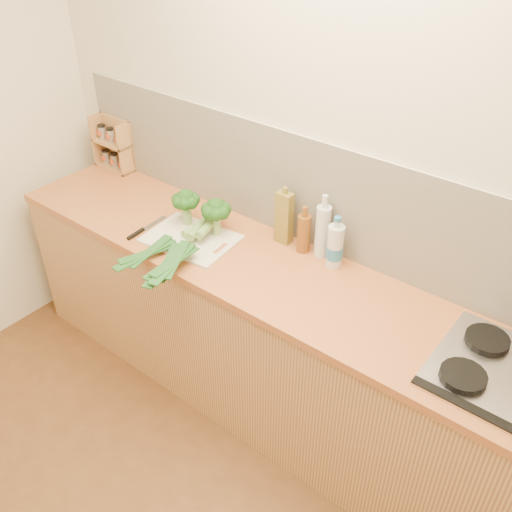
{
  "coord_description": "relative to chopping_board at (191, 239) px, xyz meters",
  "views": [
    {
      "loc": [
        1.17,
        -0.5,
        2.46
      ],
      "look_at": [
        -0.1,
        1.1,
        1.02
      ],
      "focal_mm": 40.0,
      "sensor_mm": 36.0,
      "label": 1
    }
  ],
  "objects": [
    {
      "name": "water_bottle",
      "position": [
        0.67,
        0.26,
        0.09
      ],
      "size": [
        0.08,
        0.08,
        0.24
      ],
      "color": "silver",
      "rests_on": "counter"
    },
    {
      "name": "chefs_knife",
      "position": [
        -0.25,
        -0.11,
        0.0
      ],
      "size": [
        0.05,
        0.27,
        0.02
      ],
      "rotation": [
        0.0,
        0.0,
        0.07
      ],
      "color": "silver",
      "rests_on": "counter"
    },
    {
      "name": "glass_bottle",
      "position": [
        0.57,
        0.29,
        0.13
      ],
      "size": [
        0.07,
        0.07,
        0.32
      ],
      "color": "silver",
      "rests_on": "counter"
    },
    {
      "name": "room_shell",
      "position": [
        0.54,
        0.35,
        0.26
      ],
      "size": [
        3.5,
        3.5,
        3.5
      ],
      "color": "beige",
      "rests_on": "ground"
    },
    {
      "name": "broccoli_right",
      "position": [
        0.07,
        0.11,
        0.14
      ],
      "size": [
        0.15,
        0.15,
        0.19
      ],
      "color": "#8CB267",
      "rests_on": "chopping_board"
    },
    {
      "name": "leek_back",
      "position": [
        0.09,
        -0.03,
        0.07
      ],
      "size": [
        0.22,
        0.67,
        0.04
      ],
      "rotation": [
        0.0,
        0.0,
        0.26
      ],
      "color": "white",
      "rests_on": "chopping_board"
    },
    {
      "name": "leek_front",
      "position": [
        -0.02,
        -0.04,
        0.03
      ],
      "size": [
        0.12,
        0.64,
        0.04
      ],
      "rotation": [
        0.0,
        0.0,
        -0.08
      ],
      "color": "white",
      "rests_on": "chopping_board"
    },
    {
      "name": "counter",
      "position": [
        0.54,
        0.06,
        -0.46
      ],
      "size": [
        3.2,
        0.62,
        0.9
      ],
      "color": "tan",
      "rests_on": "ground"
    },
    {
      "name": "leek_mid",
      "position": [
        0.04,
        -0.04,
        0.05
      ],
      "size": [
        0.26,
        0.68,
        0.04
      ],
      "rotation": [
        0.0,
        0.0,
        0.31
      ],
      "color": "white",
      "rests_on": "chopping_board"
    },
    {
      "name": "spice_rack",
      "position": [
        -0.91,
        0.3,
        0.13
      ],
      "size": [
        0.26,
        0.1,
        0.31
      ],
      "color": "tan",
      "rests_on": "counter"
    },
    {
      "name": "chopping_board",
      "position": [
        0.0,
        0.0,
        0.0
      ],
      "size": [
        0.46,
        0.36,
        0.01
      ],
      "primitive_type": "cube",
      "rotation": [
        0.0,
        0.0,
        0.1
      ],
      "color": "silver",
      "rests_on": "counter"
    },
    {
      "name": "broccoli_left",
      "position": [
        -0.11,
        0.09,
        0.14
      ],
      "size": [
        0.14,
        0.14,
        0.19
      ],
      "color": "#8CB267",
      "rests_on": "chopping_board"
    },
    {
      "name": "amber_bottle",
      "position": [
        0.49,
        0.27,
        0.09
      ],
      "size": [
        0.06,
        0.06,
        0.24
      ],
      "color": "brown",
      "rests_on": "counter"
    },
    {
      "name": "oil_tin",
      "position": [
        0.37,
        0.27,
        0.13
      ],
      "size": [
        0.08,
        0.05,
        0.3
      ],
      "color": "olive",
      "rests_on": "counter"
    }
  ]
}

